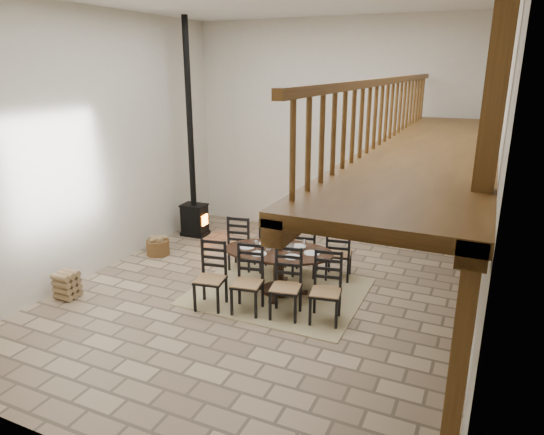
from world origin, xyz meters
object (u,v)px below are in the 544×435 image
at_px(wood_stove, 193,189).
at_px(log_stack, 67,285).
at_px(dining_table, 279,271).
at_px(log_basket, 158,247).

xyz_separation_m(wood_stove, log_stack, (-0.20, -3.80, -0.90)).
bearing_deg(dining_table, log_basket, 159.06).
xyz_separation_m(dining_table, log_basket, (-3.15, 0.60, -0.22)).
bearing_deg(wood_stove, log_stack, -95.86).
relative_size(wood_stove, log_stack, 10.25).
xyz_separation_m(dining_table, wood_stove, (-3.12, 2.03, 0.74)).
relative_size(dining_table, log_stack, 5.69).
bearing_deg(log_stack, wood_stove, 87.06).
height_order(log_basket, log_stack, log_stack).
height_order(dining_table, wood_stove, wood_stove).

